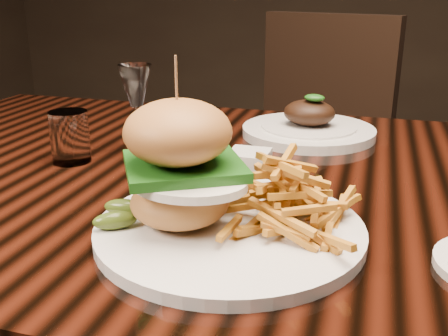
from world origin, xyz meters
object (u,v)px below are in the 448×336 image
(chair_far, at_px, (309,145))
(far_dish, at_px, (309,128))
(wine_glass, at_px, (136,89))
(dining_table, at_px, (270,220))
(burger_plate, at_px, (226,191))

(chair_far, bearing_deg, far_dish, -64.87)
(wine_glass, distance_m, far_dish, 0.35)
(far_dish, distance_m, chair_far, 0.68)
(dining_table, distance_m, burger_plate, 0.26)
(far_dish, bearing_deg, dining_table, -95.30)
(burger_plate, height_order, wine_glass, burger_plate)
(dining_table, relative_size, far_dish, 6.07)
(dining_table, xyz_separation_m, burger_plate, (-0.01, -0.22, 0.13))
(burger_plate, distance_m, far_dish, 0.47)
(dining_table, xyz_separation_m, wine_glass, (-0.25, 0.06, 0.19))
(burger_plate, height_order, chair_far, burger_plate)
(dining_table, distance_m, far_dish, 0.27)
(dining_table, relative_size, wine_glass, 10.10)
(burger_plate, bearing_deg, dining_table, 68.90)
(far_dish, xyz_separation_m, chair_far, (-0.07, 0.63, -0.23))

